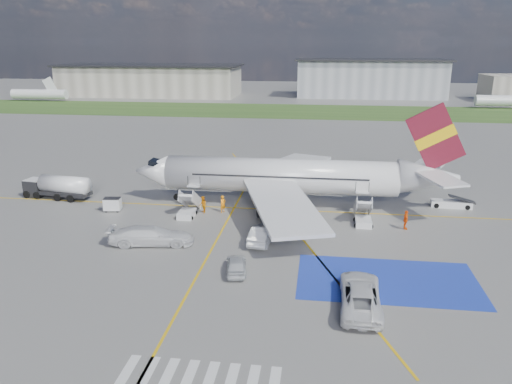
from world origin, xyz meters
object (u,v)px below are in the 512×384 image
at_px(belt_loader, 451,204).
at_px(van_white_a, 361,291).
at_px(car_silver_a, 236,265).
at_px(car_silver_b, 263,234).
at_px(gpu_cart, 112,205).
at_px(airliner, 294,176).
at_px(fuel_tanker, 58,189).
at_px(van_white_b, 151,233).

xyz_separation_m(belt_loader, van_white_a, (-11.73, -23.73, 0.78)).
bearing_deg(car_silver_a, belt_loader, -147.19).
bearing_deg(car_silver_b, gpu_cart, -13.17).
height_order(airliner, gpu_cart, airliner).
height_order(car_silver_a, van_white_a, van_white_a).
bearing_deg(car_silver_a, fuel_tanker, -44.69).
xyz_separation_m(car_silver_a, van_white_a, (9.60, -4.03, 0.45)).
bearing_deg(van_white_b, van_white_a, -123.82).
relative_size(fuel_tanker, van_white_a, 1.40).
bearing_deg(car_silver_b, belt_loader, -138.77).
relative_size(airliner, van_white_a, 6.10).
distance_m(belt_loader, van_white_a, 26.48).
distance_m(car_silver_a, van_white_b, 9.96).
bearing_deg(gpu_cart, van_white_a, -41.39).
distance_m(belt_loader, van_white_b, 33.60).
relative_size(fuel_tanker, car_silver_b, 1.68).
xyz_separation_m(fuel_tanker, car_silver_a, (24.47, -16.99, -0.50)).
xyz_separation_m(belt_loader, van_white_b, (-30.08, -14.95, 0.79)).
bearing_deg(van_white_a, belt_loader, -114.69).
bearing_deg(airliner, car_silver_b, -100.41).
distance_m(airliner, fuel_tanker, 28.09).
height_order(gpu_cart, car_silver_a, gpu_cart).
relative_size(car_silver_a, van_white_b, 0.69).
relative_size(belt_loader, car_silver_a, 1.21).
height_order(belt_loader, car_silver_a, belt_loader).
xyz_separation_m(airliner, fuel_tanker, (-27.97, -1.17, -2.21)).
xyz_separation_m(airliner, van_white_a, (6.09, -22.20, -2.26)).
bearing_deg(car_silver_b, airliner, -92.49).
height_order(fuel_tanker, belt_loader, fuel_tanker).
relative_size(belt_loader, van_white_b, 0.83).
bearing_deg(fuel_tanker, airliner, 10.65).
bearing_deg(van_white_a, car_silver_b, -50.65).
height_order(car_silver_a, van_white_b, van_white_b).
distance_m(gpu_cart, car_silver_a, 20.93).
height_order(belt_loader, van_white_a, van_white_a).
height_order(belt_loader, van_white_b, van_white_b).
bearing_deg(van_white_b, car_silver_b, -87.95).
distance_m(fuel_tanker, van_white_b, 19.93).
distance_m(car_silver_a, car_silver_b, 6.73).
relative_size(belt_loader, van_white_a, 0.80).
bearing_deg(belt_loader, car_silver_a, -133.57).
xyz_separation_m(belt_loader, car_silver_a, (-21.33, -19.69, 0.33)).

